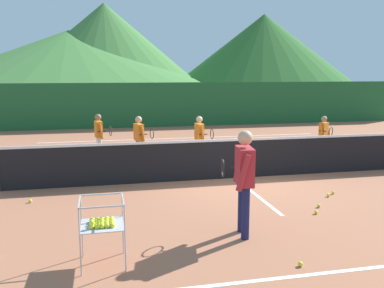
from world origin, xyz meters
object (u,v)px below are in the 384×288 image
Objects in this scene: student_2 at (200,135)px; student_3 at (324,132)px; tennis_ball_2 at (30,201)px; tennis_ball_1 at (300,264)px; student_1 at (139,135)px; ball_cart at (102,223)px; tennis_ball_8 at (254,181)px; tennis_ball_6 at (333,192)px; instructor at (244,173)px; tennis_net at (235,158)px; tennis_ball_10 at (328,195)px; student_0 at (99,132)px; tennis_ball_5 at (319,206)px; tennis_ball_3 at (316,212)px.

student_3 is at bearing 2.31° from student_2.
tennis_ball_1 is at bearing -42.91° from tennis_ball_2.
student_3 is at bearing -1.73° from student_1.
ball_cart is at bearing -115.07° from student_2.
tennis_ball_6 is at bearing -44.57° from tennis_ball_8.
instructor is 24.67× the size of tennis_ball_2.
tennis_ball_1 is 1.00× the size of tennis_ball_8.
student_1 reaches higher than tennis_ball_1.
tennis_net is at bearing 82.60° from tennis_ball_1.
tennis_ball_10 is (1.86, -3.70, -0.77)m from student_2.
tennis_ball_1 is (-4.08, -6.62, -0.71)m from student_3.
tennis_ball_6 is (4.82, -4.67, -0.78)m from student_0.
tennis_ball_10 is (0.54, 0.58, 0.00)m from tennis_ball_5.
student_0 is 19.83× the size of tennis_ball_8.
student_2 is 6.43m from ball_cart.
tennis_ball_2 is at bearing 137.09° from tennis_ball_1.
tennis_ball_10 is (4.58, 2.12, -0.55)m from ball_cart.
student_1 reaches higher than tennis_net.
tennis_ball_10 is at bearing -142.26° from tennis_ball_6.
student_0 reaches higher than student_3.
student_0 reaches higher than tennis_ball_2.
tennis_ball_8 is at bearing -55.39° from tennis_net.
student_3 is 4.20m from tennis_ball_6.
ball_cart is 13.22× the size of tennis_ball_8.
instructor is 4.44m from tennis_ball_2.
instructor is 1.24× the size of student_0.
student_2 is at bearing 34.17° from tennis_ball_2.
tennis_ball_1 is (0.39, -1.21, -0.97)m from instructor.
student_0 reaches higher than student_1.
student_2 is at bearing -177.69° from student_3.
tennis_ball_3 is at bearing -125.60° from tennis_ball_5.
tennis_ball_2 is at bearing -109.08° from student_0.
student_2 is at bearing 107.08° from tennis_ball_5.
student_0 is 6.73m from tennis_ball_10.
student_3 is at bearing 20.16° from tennis_ball_2.
student_0 is 19.83× the size of tennis_ball_2.
student_3 is (4.47, 5.41, -0.26)m from instructor.
ball_cart is 5.08m from tennis_ball_10.
tennis_ball_1 and tennis_ball_5 have the same top height.
tennis_ball_3 is 1.20m from tennis_ball_10.
tennis_net is 8.00× the size of student_0.
student_1 is 5.70m from tennis_ball_3.
student_1 reaches higher than ball_cart.
student_0 is 1.01× the size of student_2.
tennis_ball_3 is 1.00× the size of tennis_ball_8.
ball_cart is at bearing 165.97° from tennis_ball_1.
tennis_ball_10 is at bearing 24.88° from ball_cart.
student_1 is 1.69m from student_2.
tennis_ball_5 is at bearing -57.18° from student_1.
student_2 is 19.73× the size of tennis_ball_1.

